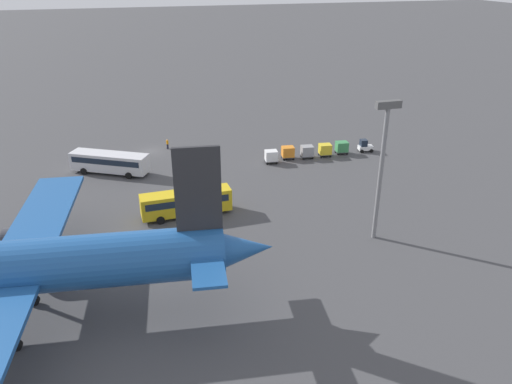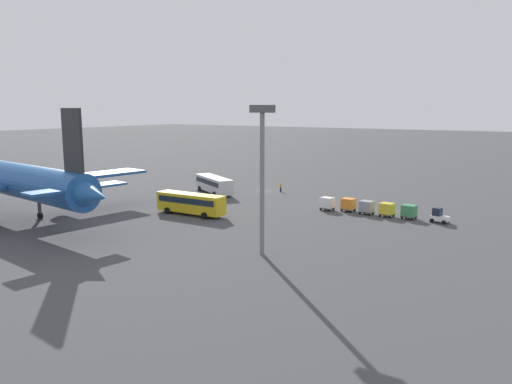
# 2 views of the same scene
# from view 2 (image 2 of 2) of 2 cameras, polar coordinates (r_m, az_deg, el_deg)

# --- Properties ---
(ground_plane) EXTENTS (600.00, 600.00, 0.00)m
(ground_plane) POSITION_cam_2_polar(r_m,az_deg,el_deg) (96.80, 1.16, 0.14)
(ground_plane) COLOR #424244
(airplane) EXTENTS (47.29, 40.83, 15.84)m
(airplane) POSITION_cam_2_polar(r_m,az_deg,el_deg) (77.81, -26.16, 1.29)
(airplane) COLOR #1E5193
(airplane) RESTS_ON ground
(shuttle_bus_near) EXTENTS (11.75, 8.32, 3.13)m
(shuttle_bus_near) POSITION_cam_2_polar(r_m,az_deg,el_deg) (93.86, -4.83, 0.98)
(shuttle_bus_near) COLOR silver
(shuttle_bus_near) RESTS_ON ground
(shuttle_bus_far) EXTENTS (11.32, 3.18, 3.22)m
(shuttle_bus_far) POSITION_cam_2_polar(r_m,az_deg,el_deg) (75.25, -7.47, -1.16)
(shuttle_bus_far) COLOR gold
(shuttle_bus_far) RESTS_ON ground
(baggage_tug) EXTENTS (2.57, 1.94, 2.10)m
(baggage_tug) POSITION_cam_2_polar(r_m,az_deg,el_deg) (74.20, 20.18, -2.61)
(baggage_tug) COLOR white
(baggage_tug) RESTS_ON ground
(worker_person) EXTENTS (0.38, 0.38, 1.74)m
(worker_person) POSITION_cam_2_polar(r_m,az_deg,el_deg) (95.54, 2.83, 0.54)
(worker_person) COLOR #1E1E2D
(worker_person) RESTS_ON ground
(cargo_cart_green) EXTENTS (2.16, 1.88, 2.06)m
(cargo_cart_green) POSITION_cam_2_polar(r_m,az_deg,el_deg) (75.24, 17.09, -2.08)
(cargo_cart_green) COLOR #38383D
(cargo_cart_green) RESTS_ON ground
(cargo_cart_yellow) EXTENTS (2.16, 1.88, 2.06)m
(cargo_cart_yellow) POSITION_cam_2_polar(r_m,az_deg,el_deg) (75.82, 14.74, -1.89)
(cargo_cart_yellow) COLOR #38383D
(cargo_cart_yellow) RESTS_ON ground
(cargo_cart_grey) EXTENTS (2.16, 1.88, 2.06)m
(cargo_cart_grey) POSITION_cam_2_polar(r_m,az_deg,el_deg) (76.88, 12.54, -1.64)
(cargo_cart_grey) COLOR #38383D
(cargo_cart_grey) RESTS_ON ground
(cargo_cart_orange) EXTENTS (2.16, 1.88, 2.06)m
(cargo_cart_orange) POSITION_cam_2_polar(r_m,az_deg,el_deg) (78.44, 10.52, -1.36)
(cargo_cart_orange) COLOR #38383D
(cargo_cart_orange) RESTS_ON ground
(cargo_cart_white) EXTENTS (2.16, 1.88, 2.06)m
(cargo_cart_white) POSITION_cam_2_polar(r_m,az_deg,el_deg) (78.80, 8.14, -1.24)
(cargo_cart_white) COLOR #38383D
(cargo_cart_white) RESTS_ON ground
(light_pole) EXTENTS (2.80, 0.70, 16.15)m
(light_pole) POSITION_cam_2_polar(r_m,az_deg,el_deg) (53.04, 0.71, 3.28)
(light_pole) COLOR slate
(light_pole) RESTS_ON ground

